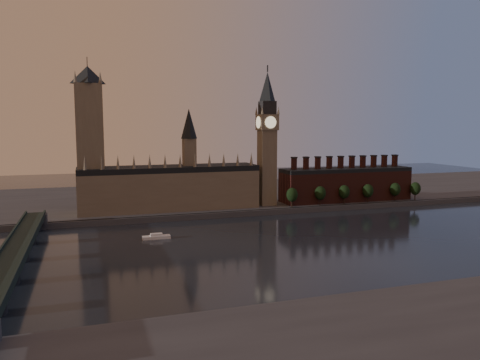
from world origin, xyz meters
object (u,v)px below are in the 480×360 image
object	(u,v)px
river_boat	(156,237)
big_ben	(267,137)
westminster_bridge	(14,257)
victoria_tower	(90,135)

from	to	relation	value
river_boat	big_ben	bearing A→B (deg)	36.59
big_ben	westminster_bridge	xyz separation A→B (m)	(-165.00, -112.70, -49.39)
big_ben	river_boat	bearing A→B (deg)	-144.52
river_boat	westminster_bridge	bearing A→B (deg)	-146.19
victoria_tower	westminster_bridge	world-z (taller)	victoria_tower
victoria_tower	big_ben	bearing A→B (deg)	-2.20
victoria_tower	westminster_bridge	bearing A→B (deg)	-106.56
westminster_bridge	river_boat	xyz separation A→B (m)	(69.32, 44.50, -6.21)
westminster_bridge	river_boat	bearing A→B (deg)	32.70
victoria_tower	river_boat	size ratio (longest dim) A/B	6.69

